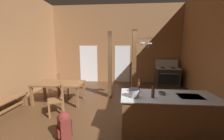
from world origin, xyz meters
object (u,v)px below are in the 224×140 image
backpack (64,124)px  bottle_tall_on_counter (138,87)px  bench_along_left_wall (4,105)px  ladderback_chair_near_window (57,99)px  ladderback_chair_by_post (62,84)px  mixing_bowl_on_counter (162,93)px  dining_table (59,85)px  stove_range (167,76)px  kitchen_island (167,114)px  stockpot_on_counter (134,93)px  bottle_short_on_counter (153,93)px

backpack → bottle_tall_on_counter: bottle_tall_on_counter is taller
bench_along_left_wall → backpack: backpack is taller
bottle_tall_on_counter → ladderback_chair_near_window: bearing=167.6°
ladderback_chair_by_post → mixing_bowl_on_counter: (3.42, -2.20, 0.48)m
dining_table → stove_range: bearing=29.6°
backpack → mixing_bowl_on_counter: size_ratio=3.65×
kitchen_island → backpack: size_ratio=3.64×
bottle_tall_on_counter → ladderback_chair_by_post: bearing=143.9°
mixing_bowl_on_counter → bottle_tall_on_counter: 0.55m
bench_along_left_wall → ladderback_chair_by_post: bearing=62.0°
stove_range → bench_along_left_wall: size_ratio=0.83×
stove_range → ladderback_chair_near_window: stove_range is taller
dining_table → bottle_tall_on_counter: bottle_tall_on_counter is taller
stockpot_on_counter → stove_range: bearing=64.5°
mixing_bowl_on_counter → bottle_tall_on_counter: bearing=170.6°
ladderback_chair_by_post → backpack: bearing=-65.3°
stove_range → stockpot_on_counter: stove_range is taller
stove_range → bench_along_left_wall: (-5.75, -3.63, -0.17)m
kitchen_island → bottle_short_on_counter: 0.70m
stove_range → bottle_short_on_counter: stove_range is taller
backpack → stockpot_on_counter: 1.69m
kitchen_island → mixing_bowl_on_counter: (-0.13, 0.08, 0.48)m
kitchen_island → ladderback_chair_by_post: size_ratio=2.28×
kitchen_island → stockpot_on_counter: bearing=-170.4°
dining_table → bottle_tall_on_counter: size_ratio=4.95×
stockpot_on_counter → mixing_bowl_on_counter: bearing=17.9°
ladderback_chair_by_post → bottle_tall_on_counter: 3.63m
backpack → mixing_bowl_on_counter: (2.19, 0.48, 0.61)m
bottle_short_on_counter → backpack: bearing=-172.8°
kitchen_island → backpack: (-2.33, -0.40, -0.13)m
ladderback_chair_by_post → bottle_short_on_counter: bottle_short_on_counter is taller
dining_table → bottle_short_on_counter: bottle_short_on_counter is taller
bottle_short_on_counter → bottle_tall_on_counter: bearing=130.8°
ladderback_chair_near_window → bottle_tall_on_counter: 2.45m
bottle_tall_on_counter → stove_range: bearing=64.3°
dining_table → bench_along_left_wall: bearing=-139.0°
dining_table → bottle_tall_on_counter: (2.65, -1.34, 0.38)m
ladderback_chair_by_post → bottle_tall_on_counter: bottle_tall_on_counter is taller
dining_table → mixing_bowl_on_counter: mixing_bowl_on_counter is taller
kitchen_island → stove_range: (1.23, 4.10, 0.03)m
dining_table → ladderback_chair_by_post: bearing=107.3°
backpack → mixing_bowl_on_counter: 2.33m
kitchen_island → bottle_tall_on_counter: bottle_tall_on_counter is taller
stockpot_on_counter → backpack: bearing=-170.1°
dining_table → bottle_short_on_counter: 3.39m
bench_along_left_wall → dining_table: bearing=41.0°
ladderback_chair_by_post → dining_table: bearing=-72.7°
kitchen_island → dining_table: bearing=155.5°
dining_table → ladderback_chair_near_window: 0.92m
ladderback_chair_near_window → ladderback_chair_by_post: (-0.57, 1.60, 0.00)m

